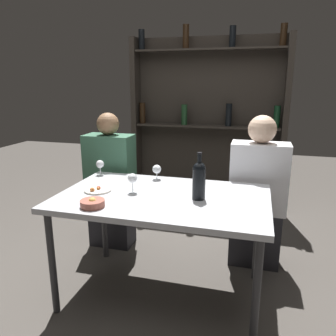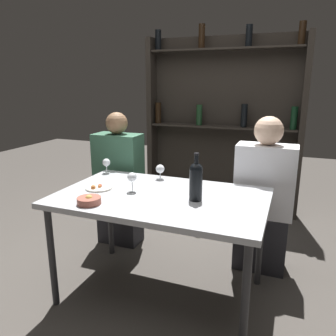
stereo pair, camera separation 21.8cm
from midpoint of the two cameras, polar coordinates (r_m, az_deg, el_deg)
ground_plane at (r=2.45m, az=-3.56°, el=-20.98°), size 10.00×10.00×0.00m
dining_table at (r=2.14m, az=-3.84°, el=-6.33°), size 1.34×0.84×0.72m
wine_rack_wall at (r=3.78m, az=5.15°, el=8.48°), size 1.74×0.21×2.03m
wine_bottle at (r=2.01m, az=2.33°, el=-1.94°), size 0.08×0.08×0.30m
wine_glass_0 at (r=2.63m, az=-14.11°, el=0.53°), size 0.06×0.06×0.12m
wine_glass_1 at (r=2.16m, az=-9.11°, el=-1.96°), size 0.06×0.06×0.13m
wine_glass_2 at (r=2.44m, az=-4.54°, el=-0.32°), size 0.07×0.07×0.11m
food_plate_0 at (r=2.26m, az=-14.92°, el=-3.75°), size 0.18×0.18×0.04m
snack_bowl at (r=1.99m, az=-16.13°, el=-5.98°), size 0.14×0.14×0.06m
seated_person_left at (r=2.93m, az=-12.07°, el=-3.03°), size 0.41×0.22×1.19m
seated_person_right at (r=2.62m, az=13.00°, el=-5.05°), size 0.43×0.22×1.20m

